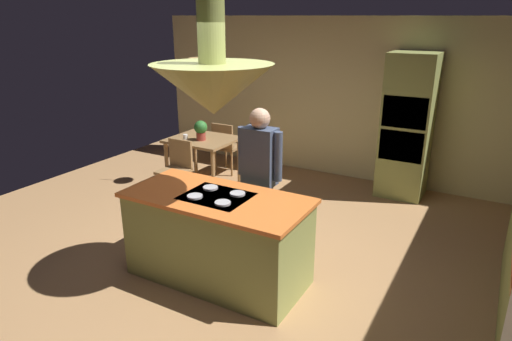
% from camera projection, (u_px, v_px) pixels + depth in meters
% --- Properties ---
extents(ground, '(8.16, 8.16, 0.00)m').
position_uv_depth(ground, '(229.00, 268.00, 4.76)').
color(ground, '#AD7F51').
extents(wall_back, '(6.80, 0.10, 2.55)m').
position_uv_depth(wall_back, '(344.00, 99.00, 7.17)').
color(wall_back, beige).
rests_on(wall_back, ground).
extents(kitchen_island, '(1.82, 0.87, 0.92)m').
position_uv_depth(kitchen_island, '(218.00, 237.00, 4.44)').
color(kitchen_island, '#8C934C').
rests_on(kitchen_island, ground).
extents(oven_tower, '(0.66, 0.62, 2.08)m').
position_uv_depth(oven_tower, '(407.00, 127.00, 6.40)').
color(oven_tower, '#8C934C').
rests_on(oven_tower, ground).
extents(dining_table, '(0.99, 0.85, 0.76)m').
position_uv_depth(dining_table, '(203.00, 145.00, 6.90)').
color(dining_table, olive).
rests_on(dining_table, ground).
extents(person_at_island, '(0.53, 0.22, 1.65)m').
position_uv_depth(person_at_island, '(260.00, 172.00, 4.82)').
color(person_at_island, tan).
rests_on(person_at_island, ground).
extents(range_hood, '(1.10, 1.10, 1.00)m').
position_uv_depth(range_hood, '(213.00, 86.00, 3.95)').
color(range_hood, '#8C934C').
extents(pendant_light_over_table, '(0.32, 0.32, 0.82)m').
position_uv_depth(pendant_light_over_table, '(200.00, 65.00, 6.50)').
color(pendant_light_over_table, '#E0B266').
extents(chair_facing_island, '(0.40, 0.40, 0.87)m').
position_uv_depth(chair_facing_island, '(177.00, 166.00, 6.42)').
color(chair_facing_island, olive).
rests_on(chair_facing_island, ground).
extents(chair_by_back_wall, '(0.40, 0.40, 0.87)m').
position_uv_depth(chair_by_back_wall, '(226.00, 144.00, 7.47)').
color(chair_by_back_wall, olive).
rests_on(chair_by_back_wall, ground).
extents(potted_plant_on_table, '(0.20, 0.20, 0.30)m').
position_uv_depth(potted_plant_on_table, '(201.00, 129.00, 6.71)').
color(potted_plant_on_table, '#99382D').
rests_on(potted_plant_on_table, dining_table).
extents(cup_on_table, '(0.07, 0.07, 0.09)m').
position_uv_depth(cup_on_table, '(185.00, 137.00, 6.75)').
color(cup_on_table, white).
rests_on(cup_on_table, dining_table).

